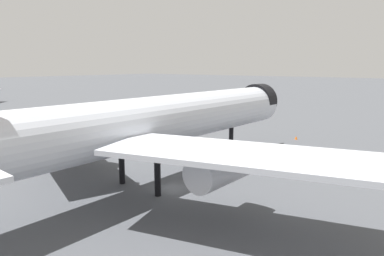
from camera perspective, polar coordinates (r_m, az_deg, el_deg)
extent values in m
plane|color=#4C4F54|center=(44.40, -3.23, -10.07)|extent=(900.00, 900.00, 0.00)
cylinder|color=silver|center=(44.30, -6.38, 1.11)|extent=(56.75, 9.28, 6.47)
cone|color=silver|center=(66.76, 11.52, 4.09)|extent=(7.43, 6.69, 6.34)
cylinder|color=black|center=(65.58, 10.99, 4.42)|extent=(3.23, 6.67, 6.54)
cube|color=silver|center=(54.77, -21.35, 1.38)|extent=(17.50, 26.98, 0.52)
cylinder|color=#B7BAC1|center=(53.17, -18.34, -1.03)|extent=(8.08, 3.95, 3.56)
cube|color=silver|center=(31.17, 8.22, -4.42)|extent=(15.37, 26.90, 0.52)
cylinder|color=#B7BAC1|center=(34.46, 5.00, -6.60)|extent=(8.08, 3.95, 3.56)
cylinder|color=black|center=(59.09, 6.56, -2.30)|extent=(0.78, 0.78, 5.18)
cylinder|color=black|center=(46.32, -11.70, -6.03)|extent=(0.78, 0.78, 5.18)
cylinder|color=black|center=(41.39, -5.80, -7.86)|extent=(0.78, 0.78, 5.18)
cube|color=black|center=(84.34, -8.15, 0.13)|extent=(5.32, 5.67, 0.35)
cube|color=#E5B70C|center=(84.33, -9.29, 0.77)|extent=(3.18, 3.17, 1.60)
cube|color=#1E2D38|center=(84.39, -9.96, 0.98)|extent=(1.52, 1.32, 0.80)
cube|color=#E5B70C|center=(84.04, -7.50, 0.99)|extent=(3.89, 4.00, 2.20)
cylinder|color=black|center=(83.43, -9.53, -0.14)|extent=(0.80, 0.87, 0.90)
cylinder|color=black|center=(85.68, -9.37, 0.14)|extent=(0.80, 0.87, 0.90)
cylinder|color=black|center=(83.10, -6.89, -0.12)|extent=(0.80, 0.87, 0.90)
cylinder|color=black|center=(85.35, -6.80, 0.16)|extent=(0.80, 0.87, 0.90)
sphere|color=black|center=(75.70, -28.93, -2.58)|extent=(0.44, 0.44, 0.44)
cone|color=#F2600C|center=(76.03, 17.05, -1.56)|extent=(0.58, 0.58, 0.72)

